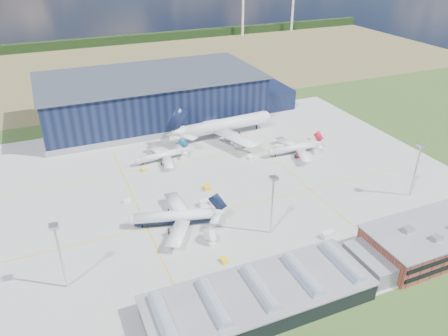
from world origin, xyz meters
TOP-DOWN VIEW (x-y plane):
  - ground at (0.00, 0.00)m, footprint 600.00×600.00m
  - apron at (0.00, 10.00)m, footprint 220.00×160.00m
  - farmland at (0.00, 220.00)m, footprint 600.00×220.00m
  - treeline at (0.00, 300.00)m, footprint 600.00×8.00m
  - hangar at (2.81, 94.80)m, footprint 145.00×62.00m
  - ops_building at (55.01, -60.00)m, footprint 46.00×23.00m
  - glass_concourse at (-6.45, -60.00)m, footprint 78.00×23.00m
  - light_mast_west at (-60.00, -30.00)m, footprint 2.60×2.60m
  - light_mast_center at (10.00, -30.00)m, footprint 2.60×2.60m
  - light_mast_east at (75.00, -30.00)m, footprint 2.60×2.60m
  - airliner_navy at (-20.41, -12.00)m, footprint 45.59×45.03m
  - airliner_red at (50.78, 22.00)m, footprint 32.17×31.53m
  - airliner_widebody at (29.05, 55.00)m, footprint 65.53×64.30m
  - airliner_regional at (-10.89, 40.00)m, footprint 30.41×29.88m
  - gse_tug_a at (0.13, 7.37)m, footprint 3.01×4.21m
  - gse_tug_b at (-11.60, -38.16)m, footprint 2.15×3.02m
  - gse_van_a at (-4.75, -4.10)m, footprint 5.52×2.53m
  - gse_cart_a at (29.45, 25.46)m, footprint 3.04×3.84m
  - gse_van_b at (47.39, 29.18)m, footprint 5.09×5.07m
  - gse_tug_c at (-20.59, 33.69)m, footprint 2.33×3.16m
  - gse_cart_b at (-33.08, 10.22)m, footprint 3.25×2.47m
  - gse_van_c at (27.42, -40.40)m, footprint 4.86×2.66m
  - airstair at (-11.94, -26.11)m, footprint 2.63×5.56m
  - car_a at (41.79, -42.09)m, footprint 3.53×2.58m
  - car_b at (49.18, -46.38)m, footprint 3.37×2.29m

SIDE VIEW (x-z plane):
  - ground at x=0.00m, z-range 0.00..0.00m
  - farmland at x=0.00m, z-range -0.01..0.01m
  - apron at x=0.00m, z-range -0.01..0.07m
  - car_b at x=49.18m, z-range 0.00..1.05m
  - car_a at x=41.79m, z-range 0.00..1.12m
  - gse_tug_b at x=-11.60m, z-range 0.00..1.24m
  - gse_tug_c at x=-20.59m, z-range 0.00..1.25m
  - gse_cart_b at x=-33.08m, z-range 0.00..1.27m
  - gse_cart_a at x=29.45m, z-range 0.00..1.46m
  - gse_tug_a at x=0.13m, z-range 0.00..1.61m
  - gse_van_c at x=27.42m, z-range 0.00..2.24m
  - gse_van_b at x=47.39m, z-range 0.00..2.26m
  - gse_van_a at x=-4.75m, z-range 0.00..2.38m
  - airstair at x=-11.94m, z-range 0.00..3.45m
  - glass_concourse at x=-6.45m, z-range -0.61..7.99m
  - treeline at x=0.00m, z-range 0.00..8.00m
  - airliner_regional at x=-10.89m, z-range 0.00..9.03m
  - ops_building at x=55.01m, z-range -0.66..10.24m
  - airliner_red at x=50.78m, z-range 0.00..10.11m
  - airliner_navy at x=-20.41m, z-range 0.00..12.09m
  - airliner_widebody at x=29.05m, z-range 0.00..19.98m
  - hangar at x=2.81m, z-range -1.43..24.67m
  - light_mast_west at x=-60.00m, z-range 3.93..26.93m
  - light_mast_center at x=10.00m, z-range 3.93..26.93m
  - light_mast_east at x=75.00m, z-range 3.93..26.93m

